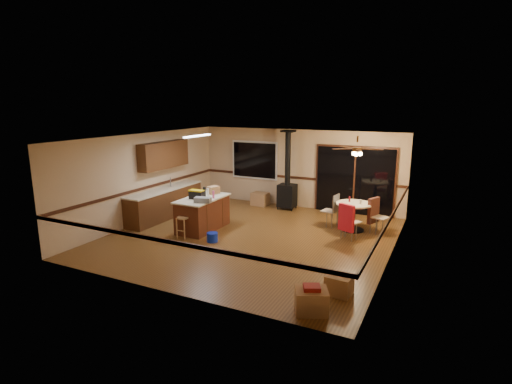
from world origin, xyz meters
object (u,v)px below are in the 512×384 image
Objects in this scene: toolbox_black at (197,195)px; blue_bucket at (212,237)px; wood_stove at (287,187)px; toolbox_grey at (203,200)px; box_corner_a at (311,301)px; kitchen_island at (203,213)px; dining_table at (354,212)px; box_corner_b at (339,285)px; box_under_window at (260,199)px; chair_left at (333,207)px; chair_right at (374,211)px; bar_stool at (183,227)px; chair_near at (347,218)px.

toolbox_black reaches higher than blue_bucket.
wood_stove reaches higher than toolbox_grey.
box_corner_a is at bearing -33.84° from toolbox_grey.
kitchen_island is at bearing 68.67° from toolbox_black.
dining_table is 2.14× the size of box_corner_b.
box_under_window is 6.70m from box_corner_b.
toolbox_black is at bearing -111.33° from kitchen_island.
chair_left is (3.19, 1.80, 0.14)m from kitchen_island.
toolbox_grey is 0.61× the size of chair_right.
blue_bucket is at bearing 146.42° from box_corner_a.
bar_stool is 5.14m from chair_right.
chair_near is at bearing 14.76° from toolbox_black.
bar_stool is at bearing -94.93° from box_under_window.
toolbox_black is at bearing 146.12° from box_corner_a.
dining_table is at bearing 39.65° from blue_bucket.
box_corner_b is at bearing -23.05° from toolbox_grey.
toolbox_black is 4.84m from chair_right.
bar_stool is at bearing -109.21° from wood_stove.
kitchen_island is at bearing 153.79° from box_corner_b.
box_corner_a is (4.23, -2.84, -0.80)m from toolbox_black.
box_corner_a is at bearing -33.58° from blue_bucket.
dining_table is at bearing 33.63° from bar_stool.
box_corner_b is (3.12, -5.22, -0.55)m from wood_stove.
blue_bucket is (0.84, 0.07, -0.16)m from bar_stool.
toolbox_grey reaches higher than blue_bucket.
box_under_window reaches higher than box_corner_b.
chair_near is 1.00× the size of chair_right.
toolbox_grey is 3.60m from box_under_window.
wood_stove reaches higher than chair_left.
chair_near reaches higher than box_corner_a.
bar_stool is 4.23m from chair_near.
blue_bucket is at bearing -143.58° from chair_right.
chair_left is (-0.60, 0.08, 0.05)m from dining_table.
wood_stove is at bearing 146.52° from chair_left.
kitchen_island is 5.93× the size of blue_bucket.
kitchen_island is 3.71× the size of box_corner_b.
dining_table reaches higher than box_corner_b.
wood_stove is at bearing 120.82° from box_corner_b.
dining_table is at bearing -28.19° from wood_stove.
toolbox_black is at bearing -148.83° from chair_left.
dining_table reaches higher than blue_bucket.
chair_right is (0.50, 0.98, 0.00)m from chair_near.
box_under_window is (0.34, 3.94, -0.06)m from bar_stool.
blue_bucket is at bearing 158.89° from box_corner_b.
toolbox_grey is 3.67m from chair_left.
chair_near is (3.88, 1.02, -0.41)m from toolbox_black.
chair_right reaches higher than bar_stool.
box_under_window is 7.24m from box_corner_a.
box_corner_a is at bearing -91.87° from chair_right.
blue_bucket is 3.89m from box_corner_b.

